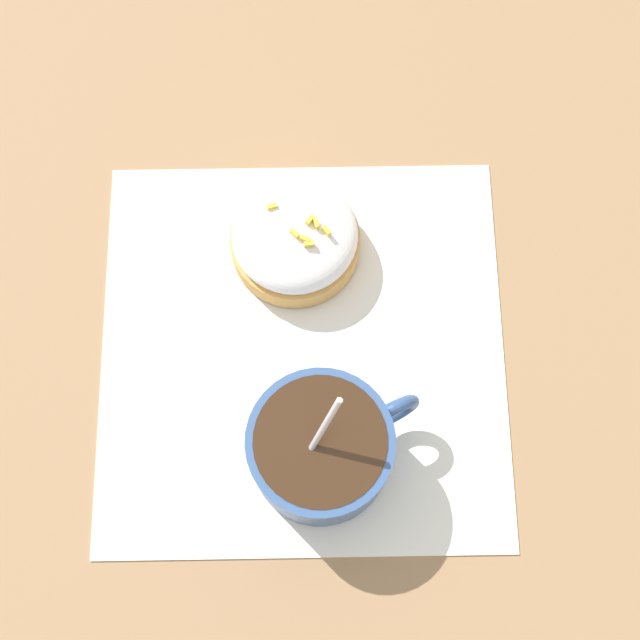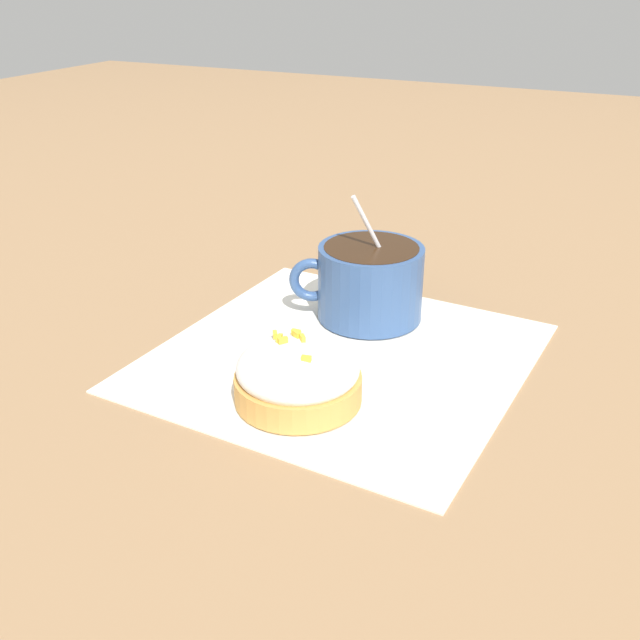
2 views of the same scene
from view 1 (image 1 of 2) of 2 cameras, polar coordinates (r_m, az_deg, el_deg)
name	(u,v)px [view 1 (image 1 of 2)]	position (r m, az deg, el deg)	size (l,w,h in m)	color
ground_plane	(300,351)	(0.64, -1.29, -1.97)	(3.00, 3.00, 0.00)	#93704C
paper_napkin	(300,350)	(0.64, -1.29, -1.93)	(0.31, 0.31, 0.00)	white
coffee_cup	(319,448)	(0.59, -0.08, -8.19)	(0.09, 0.12, 0.12)	#335184
frosted_pastry	(298,237)	(0.65, -1.43, 5.31)	(0.09, 0.09, 0.05)	#D19347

